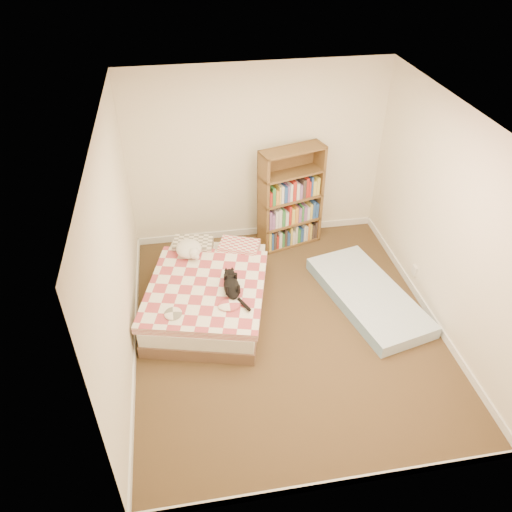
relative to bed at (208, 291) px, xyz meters
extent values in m
cube|color=#422F1C|center=(0.85, -0.53, -0.22)|extent=(3.50, 4.00, 0.01)
cube|color=white|center=(0.85, -0.53, 2.28)|extent=(3.50, 4.00, 0.01)
cube|color=#F1E8CA|center=(0.85, 1.47, 1.03)|extent=(3.50, 0.01, 2.50)
cube|color=#F1E8CA|center=(0.85, -2.53, 1.03)|extent=(3.50, 0.01, 2.50)
cube|color=#F1E8CA|center=(-0.90, -0.53, 1.03)|extent=(0.01, 4.00, 2.50)
cube|color=#F1E8CA|center=(2.60, -0.53, 1.03)|extent=(0.01, 4.00, 2.50)
cube|color=white|center=(0.85, 1.46, -0.17)|extent=(3.50, 0.02, 0.10)
cube|color=white|center=(0.85, -2.52, -0.17)|extent=(3.50, 0.02, 0.10)
cube|color=white|center=(-0.89, -0.53, -0.17)|extent=(0.02, 4.00, 0.10)
cube|color=white|center=(2.59, -0.53, -0.17)|extent=(0.02, 4.00, 0.10)
cube|color=white|center=(2.59, -0.13, 0.08)|extent=(0.03, 0.09, 0.13)
cube|color=brown|center=(0.00, -0.03, -0.14)|extent=(1.69, 2.09, 0.16)
cube|color=silver|center=(0.00, -0.03, 0.03)|extent=(1.66, 2.04, 0.18)
cube|color=#BC464F|center=(0.00, -0.03, 0.17)|extent=(1.67, 1.78, 0.09)
cube|color=slate|center=(-0.30, 0.65, 0.20)|extent=(0.57, 0.43, 0.14)
cube|color=#BC464F|center=(0.30, 0.65, 0.20)|extent=(0.57, 0.43, 0.14)
cube|color=#523A1C|center=(0.85, 1.16, 0.51)|extent=(0.12, 0.29, 1.47)
cube|color=#523A1C|center=(1.69, 1.16, 0.51)|extent=(0.12, 0.29, 1.47)
cube|color=#523A1C|center=(1.27, 1.30, 0.51)|extent=(0.85, 0.26, 1.47)
cube|color=#523A1C|center=(1.27, 1.16, -0.20)|extent=(0.93, 0.53, 0.03)
cube|color=#523A1C|center=(1.27, 1.16, 0.52)|extent=(0.93, 0.53, 0.03)
cube|color=#523A1C|center=(1.27, 1.16, 1.23)|extent=(0.93, 0.53, 0.03)
cube|color=#7CA7CF|center=(1.96, -0.25, -0.14)|extent=(1.19, 1.91, 0.16)
ellipsoid|color=black|center=(0.26, -0.31, 0.28)|extent=(0.19, 0.42, 0.13)
sphere|color=black|center=(0.26, -0.09, 0.30)|extent=(0.13, 0.13, 0.13)
cone|color=black|center=(0.22, -0.05, 0.35)|extent=(0.04, 0.04, 0.05)
cone|color=black|center=(0.29, -0.05, 0.35)|extent=(0.04, 0.04, 0.05)
cylinder|color=black|center=(0.36, -0.58, 0.25)|extent=(0.04, 0.23, 0.05)
ellipsoid|color=white|center=(-0.18, 0.50, 0.30)|extent=(0.42, 0.45, 0.17)
sphere|color=white|center=(-0.08, 0.39, 0.32)|extent=(0.18, 0.18, 0.14)
sphere|color=white|center=(-0.03, 0.35, 0.30)|extent=(0.08, 0.08, 0.06)
sphere|color=white|center=(-0.33, 0.57, 0.28)|extent=(0.10, 0.10, 0.08)
camera|label=1|loc=(-0.20, -4.66, 3.95)|focal=35.00mm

